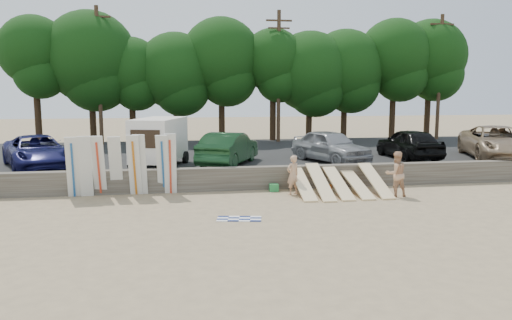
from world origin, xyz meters
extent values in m
plane|color=tan|center=(0.00, 0.00, 0.00)|extent=(120.00, 120.00, 0.00)
cube|color=#6B6356|center=(0.00, 3.00, 0.50)|extent=(44.00, 0.50, 1.00)
cube|color=#282828|center=(0.00, 10.50, 0.35)|extent=(44.00, 14.50, 0.70)
cylinder|color=#382616|center=(-14.20, 17.03, 2.79)|extent=(0.44, 0.44, 4.18)
sphere|color=#134213|center=(-14.20, 17.03, 6.88)|extent=(4.63, 4.63, 4.63)
cylinder|color=#382616|center=(-10.77, 17.60, 2.67)|extent=(0.44, 0.44, 3.94)
sphere|color=#134213|center=(-10.77, 17.60, 6.52)|extent=(6.28, 6.28, 6.28)
cylinder|color=#382616|center=(-8.08, 17.60, 2.39)|extent=(0.44, 0.44, 3.38)
sphere|color=#134213|center=(-8.08, 17.60, 5.70)|extent=(4.48, 4.48, 4.48)
cylinder|color=#382616|center=(-5.04, 17.51, 2.36)|extent=(0.44, 0.44, 3.33)
sphere|color=#134213|center=(-5.04, 17.51, 5.62)|extent=(5.38, 5.38, 5.38)
cylinder|color=#382616|center=(-1.83, 17.60, 2.69)|extent=(0.44, 0.44, 3.98)
sphere|color=#134213|center=(-1.83, 17.60, 6.59)|extent=(5.66, 5.66, 5.66)
cylinder|color=#382616|center=(1.82, 17.12, 2.63)|extent=(0.44, 0.44, 3.86)
sphere|color=#134213|center=(1.82, 17.12, 6.40)|extent=(4.52, 4.52, 4.52)
cylinder|color=#382616|center=(4.58, 17.34, 2.37)|extent=(0.44, 0.44, 3.34)
sphere|color=#134213|center=(4.58, 17.34, 5.64)|extent=(5.80, 5.80, 5.80)
cylinder|color=#382616|center=(7.34, 17.60, 2.46)|extent=(0.44, 0.44, 3.52)
sphere|color=#134213|center=(7.34, 17.60, 5.90)|extent=(5.68, 5.68, 5.68)
cylinder|color=#382616|center=(11.07, 17.37, 2.78)|extent=(0.44, 0.44, 4.17)
sphere|color=#134213|center=(11.07, 17.37, 6.85)|extent=(5.41, 5.41, 5.41)
cylinder|color=#382616|center=(14.03, 17.60, 2.80)|extent=(0.44, 0.44, 4.19)
sphere|color=#134213|center=(14.03, 17.60, 6.89)|extent=(5.41, 5.41, 5.41)
cylinder|color=#473321|center=(-10.00, 16.00, 5.20)|extent=(0.26, 0.26, 9.00)
cube|color=#473321|center=(-10.00, 16.00, 9.00)|extent=(1.80, 0.12, 0.12)
cube|color=#473321|center=(-10.00, 16.00, 8.50)|extent=(1.50, 0.10, 0.10)
cylinder|color=#473321|center=(2.00, 16.00, 5.20)|extent=(0.26, 0.26, 9.00)
cube|color=#473321|center=(2.00, 16.00, 9.00)|extent=(1.80, 0.12, 0.12)
cube|color=#473321|center=(2.00, 16.00, 8.50)|extent=(1.50, 0.10, 0.10)
cylinder|color=#473321|center=(14.00, 16.00, 5.20)|extent=(0.26, 0.26, 9.00)
cube|color=#473321|center=(14.00, 16.00, 9.00)|extent=(1.80, 0.12, 0.12)
cube|color=#473321|center=(14.00, 16.00, 8.50)|extent=(1.50, 0.10, 0.10)
cube|color=white|center=(-5.92, 5.80, 2.01)|extent=(2.79, 3.97, 1.98)
cube|color=black|center=(-6.46, 4.06, 2.19)|extent=(1.30, 0.43, 0.81)
cylinder|color=black|center=(-7.17, 4.96, 1.00)|extent=(0.35, 0.62, 0.59)
cylinder|color=black|center=(-5.37, 4.40, 1.00)|extent=(0.35, 0.62, 0.59)
cylinder|color=black|center=(-6.48, 7.20, 1.00)|extent=(0.35, 0.62, 0.59)
cylinder|color=black|center=(-4.67, 6.64, 1.00)|extent=(0.35, 0.62, 0.59)
imported|color=#171751|center=(-11.60, 6.35, 1.46)|extent=(4.45, 5.98, 1.51)
imported|color=#14371B|center=(-2.61, 5.77, 1.50)|extent=(3.55, 5.10, 1.59)
imported|color=gray|center=(2.59, 5.88, 1.51)|extent=(3.53, 5.14, 1.62)
imported|color=black|center=(7.06, 6.34, 1.51)|extent=(2.05, 4.80, 1.62)
imported|color=#91795C|center=(11.71, 5.65, 1.56)|extent=(4.71, 6.79, 1.72)
cube|color=silver|center=(-9.24, 2.37, 1.26)|extent=(0.60, 0.84, 2.52)
cube|color=silver|center=(-8.74, 2.37, 1.27)|extent=(0.57, 0.73, 2.54)
cube|color=silver|center=(-8.26, 2.51, 1.26)|extent=(0.51, 0.74, 2.53)
cube|color=silver|center=(-7.59, 2.58, 1.25)|extent=(0.51, 0.86, 2.49)
cube|color=silver|center=(-6.83, 2.46, 1.27)|extent=(0.56, 0.71, 2.54)
cube|color=silver|center=(-6.61, 2.51, 1.28)|extent=(0.55, 0.64, 2.55)
cube|color=silver|center=(-5.69, 2.54, 1.26)|extent=(0.56, 0.80, 2.52)
cube|color=silver|center=(-5.38, 2.53, 1.28)|extent=(0.51, 0.52, 2.57)
cube|color=beige|center=(0.01, 1.49, 0.50)|extent=(0.56, 2.87, 1.01)
cube|color=beige|center=(0.73, 1.31, 0.57)|extent=(0.56, 2.83, 1.14)
cube|color=beige|center=(1.52, 1.41, 0.50)|extent=(0.56, 2.88, 0.99)
cube|color=beige|center=(2.36, 1.44, 0.40)|extent=(0.56, 2.92, 0.81)
cube|color=beige|center=(3.18, 1.40, 0.54)|extent=(0.56, 2.85, 1.08)
imported|color=tan|center=(-0.35, 1.67, 0.82)|extent=(0.71, 0.61, 1.64)
imported|color=tan|center=(3.72, 0.63, 0.93)|extent=(0.95, 0.77, 1.86)
cube|color=#278F43|center=(-1.01, 2.40, 0.16)|extent=(0.39, 0.31, 0.32)
cube|color=#C25716|center=(1.37, 2.40, 0.11)|extent=(0.37, 0.35, 0.22)
plane|color=white|center=(-3.07, -1.94, 0.01)|extent=(1.74, 1.74, 0.00)
camera|label=1|loc=(-5.13, -18.27, 4.36)|focal=35.00mm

